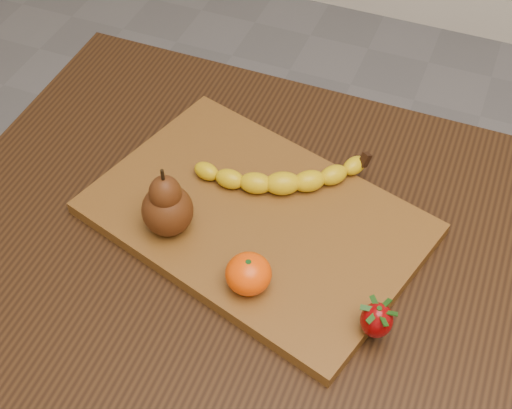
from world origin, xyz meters
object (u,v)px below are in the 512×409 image
at_px(table, 282,289).
at_px(pear, 166,200).
at_px(mandarin, 248,274).
at_px(cutting_board, 256,219).

distance_m(table, pear, 0.24).
relative_size(pear, mandarin, 1.84).
relative_size(cutting_board, mandarin, 7.55).
xyz_separation_m(table, mandarin, (-0.02, -0.09, 0.14)).
distance_m(pear, mandarin, 0.15).
bearing_deg(table, mandarin, -100.99).
xyz_separation_m(cutting_board, mandarin, (0.04, -0.12, 0.04)).
bearing_deg(mandarin, table, 79.01).
bearing_deg(mandarin, cutting_board, 107.26).
height_order(cutting_board, mandarin, mandarin).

